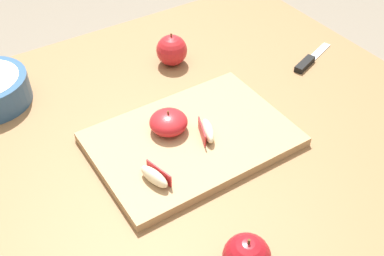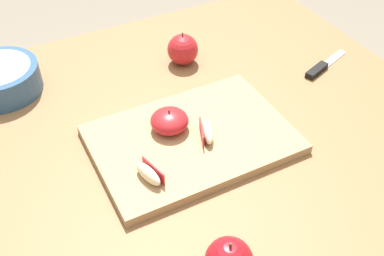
{
  "view_description": "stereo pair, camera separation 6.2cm",
  "coord_description": "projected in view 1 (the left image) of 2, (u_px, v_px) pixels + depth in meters",
  "views": [
    {
      "loc": [
        -0.32,
        -0.57,
        1.37
      ],
      "look_at": [
        0.04,
        -0.01,
        0.78
      ],
      "focal_mm": 43.6,
      "sensor_mm": 36.0,
      "label": 1
    },
    {
      "loc": [
        -0.26,
        -0.6,
        1.37
      ],
      "look_at": [
        0.04,
        -0.01,
        0.78
      ],
      "focal_mm": 43.6,
      "sensor_mm": 36.0,
      "label": 2
    }
  ],
  "objects": [
    {
      "name": "cutting_board",
      "position": [
        192.0,
        139.0,
        0.92
      ],
      "size": [
        0.38,
        0.26,
        0.02
      ],
      "color": "#A37F56",
      "rests_on": "dining_table"
    },
    {
      "name": "apple_half_skin_up",
      "position": [
        169.0,
        122.0,
        0.91
      ],
      "size": [
        0.08,
        0.08,
        0.05
      ],
      "color": "#B21E23",
      "rests_on": "cutting_board"
    },
    {
      "name": "dining_table",
      "position": [
        172.0,
        182.0,
        0.97
      ],
      "size": [
        1.19,
        0.99,
        0.74
      ],
      "color": "brown",
      "rests_on": "ground_plane"
    },
    {
      "name": "apple_wedge_left",
      "position": [
        155.0,
        176.0,
        0.81
      ],
      "size": [
        0.04,
        0.07,
        0.03
      ],
      "color": "beige",
      "rests_on": "cutting_board"
    },
    {
      "name": "paring_knife",
      "position": [
        307.0,
        62.0,
        1.12
      ],
      "size": [
        0.16,
        0.07,
        0.01
      ],
      "color": "silver",
      "rests_on": "dining_table"
    },
    {
      "name": "whole_apple_crimson",
      "position": [
        172.0,
        50.0,
        1.11
      ],
      "size": [
        0.07,
        0.07,
        0.08
      ],
      "color": "#B21E23",
      "rests_on": "dining_table"
    },
    {
      "name": "apple_wedge_back",
      "position": [
        207.0,
        131.0,
        0.9
      ],
      "size": [
        0.04,
        0.07,
        0.03
      ],
      "color": "beige",
      "rests_on": "cutting_board"
    }
  ]
}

